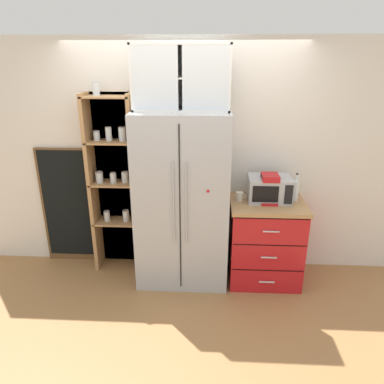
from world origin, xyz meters
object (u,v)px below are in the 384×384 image
refrigerator (183,200)px  bottle_cobalt (268,188)px  mug_cream (240,196)px  bottle_clear (296,189)px  chalkboard_menu (67,206)px  coffee_maker (269,188)px  microwave (269,189)px

refrigerator → bottle_cobalt: refrigerator is taller
refrigerator → mug_cream: size_ratio=16.46×
bottle_clear → chalkboard_menu: (-2.56, 0.22, -0.35)m
coffee_maker → bottle_clear: coffee_maker is taller
bottle_clear → chalkboard_menu: 2.59m
microwave → bottle_cobalt: (-0.01, 0.03, 0.00)m
mug_cream → chalkboard_menu: (-1.98, 0.25, -0.26)m
microwave → coffee_maker: 0.05m
coffee_maker → refrigerator: bearing=-178.7°
refrigerator → bottle_cobalt: (0.90, 0.09, 0.12)m
coffee_maker → mug_cream: 0.31m
refrigerator → bottle_clear: size_ratio=6.17×
refrigerator → bottle_cobalt: 0.91m
mug_cream → chalkboard_menu: chalkboard_menu is taller
bottle_cobalt → refrigerator: bearing=-174.1°
microwave → bottle_clear: bottle_clear is taller
refrigerator → bottle_cobalt: bearing=5.9°
microwave → bottle_cobalt: bottle_cobalt is taller
bottle_clear → microwave: bearing=-177.8°
mug_cream → microwave: bearing=3.7°
mug_cream → bottle_clear: bottle_clear is taller
mug_cream → bottle_clear: (0.58, 0.03, 0.09)m
refrigerator → chalkboard_menu: bearing=168.1°
refrigerator → coffee_maker: bearing=1.3°
microwave → coffee_maker: coffee_maker is taller
microwave → coffee_maker: bearing=-103.8°
chalkboard_menu → refrigerator: bearing=-11.9°
bottle_clear → chalkboard_menu: size_ratio=0.21×
chalkboard_menu → microwave: bearing=-5.7°
refrigerator → chalkboard_menu: 1.42m
refrigerator → microwave: bearing=3.9°
bottle_clear → coffee_maker: bearing=-169.6°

